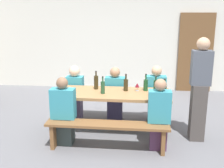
{
  "coord_description": "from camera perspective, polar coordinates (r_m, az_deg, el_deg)",
  "views": [
    {
      "loc": [
        0.5,
        -4.66,
        2.14
      ],
      "look_at": [
        0.0,
        0.0,
        0.9
      ],
      "focal_mm": 44.36,
      "sensor_mm": 36.0,
      "label": 1
    }
  ],
  "objects": [
    {
      "name": "ground_plane",
      "position": [
        5.15,
        0.0,
        -9.72
      ],
      "size": [
        24.0,
        24.0,
        0.0
      ],
      "primitive_type": "plane",
      "color": "slate"
    },
    {
      "name": "wine_bottle_1",
      "position": [
        4.78,
        -1.91,
        -0.65
      ],
      "size": [
        0.07,
        0.07,
        0.31
      ],
      "color": "#234C2D",
      "rests_on": "tasting_table"
    },
    {
      "name": "back_wall",
      "position": [
        7.72,
        2.45,
        10.8
      ],
      "size": [
        14.0,
        0.2,
        3.2
      ],
      "primitive_type": "cube",
      "color": "silver",
      "rests_on": "ground"
    },
    {
      "name": "wine_bottle_3",
      "position": [
        4.95,
        2.87,
        -0.13
      ],
      "size": [
        0.08,
        0.08,
        0.31
      ],
      "color": "#332814",
      "rests_on": "tasting_table"
    },
    {
      "name": "standing_host",
      "position": [
        4.79,
        17.57,
        -1.37
      ],
      "size": [
        0.32,
        0.24,
        1.74
      ],
      "rotation": [
        0.0,
        0.0,
        3.14
      ],
      "color": "#49433F",
      "rests_on": "ground"
    },
    {
      "name": "seated_guest_far_2",
      "position": [
        5.45,
        8.98,
        -2.45
      ],
      "size": [
        0.38,
        0.24,
        1.14
      ],
      "rotation": [
        0.0,
        0.0,
        -1.57
      ],
      "color": "#4A2B59",
      "rests_on": "ground"
    },
    {
      "name": "bench_near",
      "position": [
        4.38,
        -0.99,
        -9.26
      ],
      "size": [
        1.93,
        0.3,
        0.45
      ],
      "color": "brown",
      "rests_on": "ground"
    },
    {
      "name": "wine_glass_1",
      "position": [
        4.97,
        5.22,
        -0.28
      ],
      "size": [
        0.08,
        0.08,
        0.14
      ],
      "color": "silver",
      "rests_on": "tasting_table"
    },
    {
      "name": "tasting_table",
      "position": [
        4.91,
        0.0,
        -2.59
      ],
      "size": [
        2.03,
        0.79,
        0.75
      ],
      "color": "#9E7247",
      "rests_on": "ground"
    },
    {
      "name": "bench_far",
      "position": [
        5.67,
        0.75,
        -3.55
      ],
      "size": [
        1.93,
        0.3,
        0.45
      ],
      "color": "brown",
      "rests_on": "ground"
    },
    {
      "name": "seated_guest_far_0",
      "position": [
        5.6,
        -7.57,
        -1.93
      ],
      "size": [
        0.33,
        0.24,
        1.1
      ],
      "rotation": [
        0.0,
        0.0,
        -1.57
      ],
      "color": "#55496B",
      "rests_on": "ground"
    },
    {
      "name": "seated_guest_far_1",
      "position": [
        5.47,
        0.66,
        -2.44
      ],
      "size": [
        0.38,
        0.24,
        1.09
      ],
      "rotation": [
        0.0,
        0.0,
        -1.57
      ],
      "color": "#3A3558",
      "rests_on": "ground"
    },
    {
      "name": "wooden_door",
      "position": [
        7.75,
        16.81,
        6.12
      ],
      "size": [
        0.9,
        0.06,
        2.1
      ],
      "primitive_type": "cube",
      "color": "brown",
      "rests_on": "ground"
    },
    {
      "name": "wine_glass_0",
      "position": [
        4.97,
        -10.58,
        -0.31
      ],
      "size": [
        0.06,
        0.06,
        0.16
      ],
      "color": "silver",
      "rests_on": "tasting_table"
    },
    {
      "name": "seated_guest_near_0",
      "position": [
        4.59,
        -9.96,
        -5.93
      ],
      "size": [
        0.39,
        0.24,
        1.13
      ],
      "rotation": [
        0.0,
        0.0,
        1.57
      ],
      "color": "#333F3D",
      "rests_on": "ground"
    },
    {
      "name": "wine_bottle_2",
      "position": [
        4.96,
        8.98,
        -0.35
      ],
      "size": [
        0.08,
        0.08,
        0.29
      ],
      "color": "#143319",
      "rests_on": "tasting_table"
    },
    {
      "name": "wine_bottle_0",
      "position": [
        4.99,
        6.95,
        -0.14
      ],
      "size": [
        0.08,
        0.08,
        0.31
      ],
      "color": "#194723",
      "rests_on": "tasting_table"
    },
    {
      "name": "wine_bottle_5",
      "position": [
        4.57,
        10.74,
        -1.42
      ],
      "size": [
        0.07,
        0.07,
        0.34
      ],
      "color": "#143319",
      "rests_on": "tasting_table"
    },
    {
      "name": "wine_bottle_4",
      "position": [
        5.06,
        -3.29,
        0.39
      ],
      "size": [
        0.08,
        0.08,
        0.34
      ],
      "color": "#332814",
      "rests_on": "tasting_table"
    },
    {
      "name": "seated_guest_near_1",
      "position": [
        4.42,
        9.66,
        -6.56
      ],
      "size": [
        0.35,
        0.24,
        1.15
      ],
      "rotation": [
        0.0,
        0.0,
        1.57
      ],
      "color": "#573353",
      "rests_on": "ground"
    }
  ]
}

